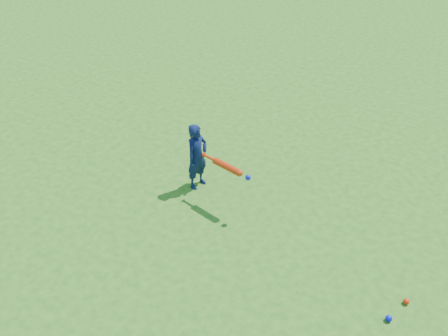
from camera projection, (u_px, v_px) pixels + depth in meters
name	position (u px, v px, depth m)	size (l,w,h in m)	color
ground	(232.00, 219.00, 6.62)	(80.00, 80.00, 0.00)	#296317
child	(197.00, 157.00, 6.93)	(0.36, 0.24, 0.99)	#0D1741
ground_ball_red	(406.00, 301.00, 5.46)	(0.07, 0.07, 0.07)	red
ground_ball_blue	(389.00, 318.00, 5.28)	(0.07, 0.07, 0.07)	#0C11CE
bat_swing	(229.00, 168.00, 6.47)	(0.80, 0.20, 0.09)	red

